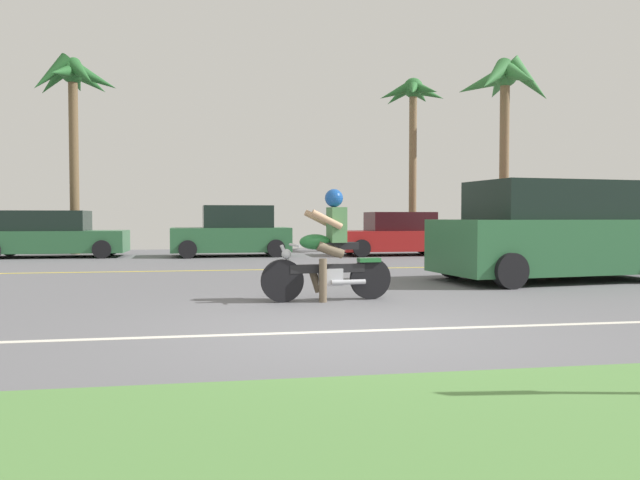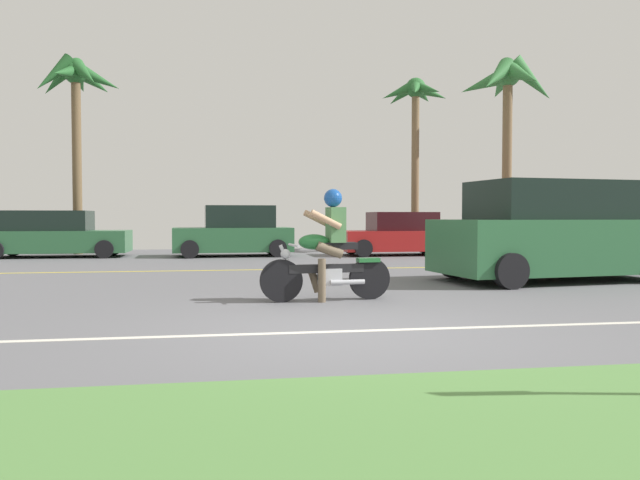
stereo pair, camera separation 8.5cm
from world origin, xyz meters
name	(u,v)px [view 1 (the left image)]	position (x,y,z in m)	size (l,w,h in m)	color
ground	(311,297)	(0.00, 3.00, -0.02)	(56.00, 30.00, 0.04)	slate
grass_median	(541,479)	(0.00, -4.10, 0.03)	(56.00, 3.80, 0.06)	#548442
lane_line_near	(354,331)	(0.00, -0.10, 0.00)	(50.40, 0.12, 0.01)	silver
lane_line_far	(279,269)	(0.00, 8.08, 0.00)	(50.40, 0.12, 0.01)	yellow
motorcyclist	(328,254)	(0.18, 2.44, 0.72)	(2.02, 0.66, 1.69)	black
suv_nearby	(557,233)	(5.21, 4.63, 0.96)	(5.03, 2.74, 1.97)	#2D663D
parked_car_0	(52,235)	(-6.56, 13.83, 0.69)	(4.37, 1.94, 1.46)	#2D663D
parked_car_1	(233,233)	(-0.94, 13.41, 0.76)	(3.83, 2.03, 1.63)	#2D663D
parked_car_2	(395,235)	(4.38, 13.04, 0.67)	(3.68, 1.91, 1.42)	#AD1E1E
parked_car_3	(548,233)	(9.19, 11.89, 0.73)	(3.86, 2.03, 1.56)	#AD1E1E
palm_tree_0	(73,88)	(-6.17, 15.37, 5.61)	(2.95, 3.03, 6.71)	brown
palm_tree_1	(413,105)	(5.61, 14.95, 5.31)	(2.63, 2.50, 6.28)	brown
palm_tree_2	(504,90)	(8.95, 14.62, 5.88)	(3.48, 3.82, 7.15)	brown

